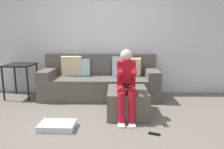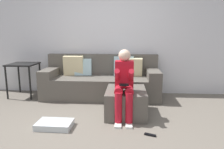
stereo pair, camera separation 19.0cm
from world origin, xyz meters
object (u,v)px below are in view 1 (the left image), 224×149
(person_seated, at_px, (126,82))
(side_table, at_px, (20,69))
(couch_sectional, at_px, (100,82))
(ottoman, at_px, (127,102))
(storage_bin, at_px, (57,126))
(remote_near_ottoman, at_px, (154,134))

(person_seated, distance_m, side_table, 2.47)
(couch_sectional, bearing_deg, ottoman, -61.68)
(person_seated, bearing_deg, storage_bin, -158.79)
(storage_bin, height_order, side_table, side_table)
(remote_near_ottoman, bearing_deg, ottoman, 134.63)
(couch_sectional, bearing_deg, person_seated, -67.24)
(couch_sectional, distance_m, side_table, 1.71)
(ottoman, bearing_deg, remote_near_ottoman, -66.39)
(person_seated, xyz_separation_m, side_table, (-2.19, 1.14, 0.00))
(ottoman, bearing_deg, storage_bin, -149.97)
(side_table, height_order, remote_near_ottoman, side_table)
(side_table, bearing_deg, storage_bin, -52.20)
(couch_sectional, distance_m, storage_bin, 1.69)
(storage_bin, bearing_deg, couch_sectional, 72.54)
(side_table, bearing_deg, ottoman, -22.81)
(ottoman, xyz_separation_m, remote_near_ottoman, (0.33, -0.76, -0.20))
(storage_bin, bearing_deg, remote_near_ottoman, -6.74)
(storage_bin, xyz_separation_m, remote_near_ottoman, (1.36, -0.16, -0.03))
(person_seated, relative_size, remote_near_ottoman, 7.15)
(person_seated, height_order, storage_bin, person_seated)
(ottoman, xyz_separation_m, side_table, (-2.22, 0.93, 0.39))
(side_table, xyz_separation_m, remote_near_ottoman, (2.55, -1.69, -0.60))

